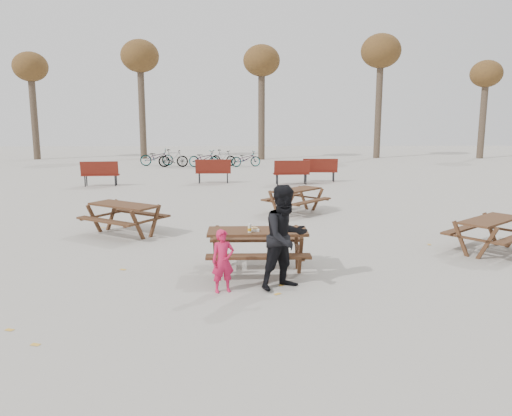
{
  "coord_description": "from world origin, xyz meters",
  "views": [
    {
      "loc": [
        -0.27,
        -8.81,
        2.8
      ],
      "look_at": [
        0.0,
        1.0,
        1.0
      ],
      "focal_mm": 35.0,
      "sensor_mm": 36.0,
      "label": 1
    }
  ],
  "objects_px": {
    "adult": "(285,237)",
    "child": "(223,261)",
    "food_tray": "(254,230)",
    "picnic_table_far": "(296,201)",
    "picnic_table_east": "(489,235)",
    "main_picnic_table": "(257,240)",
    "picnic_table_north": "(124,219)",
    "soda_bottle": "(250,229)"
  },
  "relations": [
    {
      "from": "adult",
      "to": "child",
      "type": "bearing_deg",
      "value": 156.97
    },
    {
      "from": "food_tray",
      "to": "picnic_table_far",
      "type": "xyz_separation_m",
      "value": [
        1.37,
        5.7,
        -0.44
      ]
    },
    {
      "from": "adult",
      "to": "picnic_table_east",
      "type": "distance_m",
      "value": 4.98
    },
    {
      "from": "main_picnic_table",
      "to": "picnic_table_north",
      "type": "height_order",
      "value": "main_picnic_table"
    },
    {
      "from": "adult",
      "to": "soda_bottle",
      "type": "bearing_deg",
      "value": 96.51
    },
    {
      "from": "child",
      "to": "adult",
      "type": "height_order",
      "value": "adult"
    },
    {
      "from": "picnic_table_north",
      "to": "picnic_table_far",
      "type": "bearing_deg",
      "value": 63.58
    },
    {
      "from": "food_tray",
      "to": "child",
      "type": "relative_size",
      "value": 0.17
    },
    {
      "from": "food_tray",
      "to": "child",
      "type": "xyz_separation_m",
      "value": [
        -0.53,
        -0.99,
        -0.28
      ]
    },
    {
      "from": "main_picnic_table",
      "to": "picnic_table_east",
      "type": "bearing_deg",
      "value": 14.03
    },
    {
      "from": "food_tray",
      "to": "picnic_table_north",
      "type": "height_order",
      "value": "food_tray"
    },
    {
      "from": "main_picnic_table",
      "to": "picnic_table_far",
      "type": "distance_m",
      "value": 5.77
    },
    {
      "from": "food_tray",
      "to": "soda_bottle",
      "type": "distance_m",
      "value": 0.14
    },
    {
      "from": "adult",
      "to": "picnic_table_east",
      "type": "height_order",
      "value": "adult"
    },
    {
      "from": "picnic_table_north",
      "to": "soda_bottle",
      "type": "bearing_deg",
      "value": -14.03
    },
    {
      "from": "food_tray",
      "to": "child",
      "type": "bearing_deg",
      "value": -118.1
    },
    {
      "from": "main_picnic_table",
      "to": "soda_bottle",
      "type": "xyz_separation_m",
      "value": [
        -0.15,
        -0.19,
        0.26
      ]
    },
    {
      "from": "child",
      "to": "adult",
      "type": "xyz_separation_m",
      "value": [
        1.02,
        0.16,
        0.35
      ]
    },
    {
      "from": "adult",
      "to": "picnic_table_far",
      "type": "bearing_deg",
      "value": 50.41
    },
    {
      "from": "child",
      "to": "picnic_table_east",
      "type": "bearing_deg",
      "value": 5.59
    },
    {
      "from": "soda_bottle",
      "to": "adult",
      "type": "relative_size",
      "value": 0.1
    },
    {
      "from": "main_picnic_table",
      "to": "food_tray",
      "type": "relative_size",
      "value": 10.0
    },
    {
      "from": "soda_bottle",
      "to": "adult",
      "type": "xyz_separation_m",
      "value": [
        0.58,
        -0.72,
        0.02
      ]
    },
    {
      "from": "main_picnic_table",
      "to": "food_tray",
      "type": "height_order",
      "value": "food_tray"
    },
    {
      "from": "food_tray",
      "to": "picnic_table_east",
      "type": "xyz_separation_m",
      "value": [
        4.96,
        1.31,
        -0.44
      ]
    },
    {
      "from": "adult",
      "to": "picnic_table_north",
      "type": "bearing_deg",
      "value": 100.19
    },
    {
      "from": "picnic_table_north",
      "to": "child",
      "type": "bearing_deg",
      "value": -25.14
    },
    {
      "from": "adult",
      "to": "picnic_table_east",
      "type": "bearing_deg",
      "value": -6.33
    },
    {
      "from": "picnic_table_east",
      "to": "soda_bottle",
      "type": "bearing_deg",
      "value": 156.16
    },
    {
      "from": "child",
      "to": "picnic_table_east",
      "type": "xyz_separation_m",
      "value": [
        5.48,
        2.3,
        -0.16
      ]
    },
    {
      "from": "main_picnic_table",
      "to": "food_tray",
      "type": "bearing_deg",
      "value": -124.43
    },
    {
      "from": "main_picnic_table",
      "to": "food_tray",
      "type": "distance_m",
      "value": 0.23
    },
    {
      "from": "soda_bottle",
      "to": "adult",
      "type": "height_order",
      "value": "adult"
    },
    {
      "from": "picnic_table_north",
      "to": "picnic_table_far",
      "type": "distance_m",
      "value": 5.14
    },
    {
      "from": "soda_bottle",
      "to": "child",
      "type": "relative_size",
      "value": 0.16
    },
    {
      "from": "child",
      "to": "picnic_table_far",
      "type": "bearing_deg",
      "value": 57.02
    },
    {
      "from": "child",
      "to": "picnic_table_far",
      "type": "xyz_separation_m",
      "value": [
        1.9,
        6.69,
        -0.16
      ]
    },
    {
      "from": "soda_bottle",
      "to": "picnic_table_far",
      "type": "relative_size",
      "value": 0.1
    },
    {
      "from": "child",
      "to": "food_tray",
      "type": "bearing_deg",
      "value": 44.74
    },
    {
      "from": "main_picnic_table",
      "to": "adult",
      "type": "relative_size",
      "value": 1.04
    },
    {
      "from": "picnic_table_east",
      "to": "main_picnic_table",
      "type": "bearing_deg",
      "value": 154.51
    },
    {
      "from": "main_picnic_table",
      "to": "adult",
      "type": "xyz_separation_m",
      "value": [
        0.43,
        -0.92,
        0.28
      ]
    }
  ]
}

